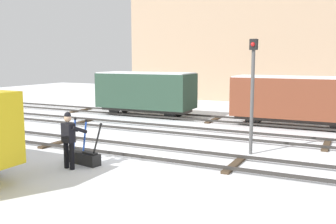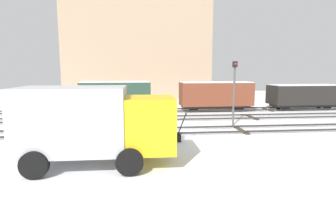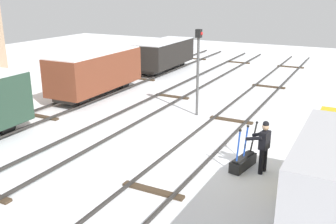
# 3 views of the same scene
# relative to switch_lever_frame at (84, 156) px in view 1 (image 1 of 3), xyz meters

# --- Properties ---
(ground_plane) EXTENTS (60.00, 60.00, 0.00)m
(ground_plane) POSITION_rel_switch_lever_frame_xyz_m (0.81, 1.84, -0.25)
(ground_plane) COLOR white
(track_main_line) EXTENTS (44.00, 1.94, 0.18)m
(track_main_line) POSITION_rel_switch_lever_frame_xyz_m (0.81, 1.84, -0.14)
(track_main_line) COLOR #2D2B28
(track_main_line) RESTS_ON ground_plane
(track_siding_near) EXTENTS (44.00, 1.94, 0.18)m
(track_siding_near) POSITION_rel_switch_lever_frame_xyz_m (0.81, 5.97, -0.13)
(track_siding_near) COLOR #2D2B28
(track_siding_near) RESTS_ON ground_plane
(track_siding_far) EXTENTS (44.00, 1.94, 0.18)m
(track_siding_far) POSITION_rel_switch_lever_frame_xyz_m (0.81, 9.73, -0.14)
(track_siding_far) COLOR #2D2B28
(track_siding_far) RESTS_ON ground_plane
(switch_lever_frame) EXTENTS (1.51, 0.59, 1.45)m
(switch_lever_frame) POSITION_rel_switch_lever_frame_xyz_m (0.00, 0.00, 0.00)
(switch_lever_frame) COLOR black
(switch_lever_frame) RESTS_ON ground_plane
(rail_worker) EXTENTS (0.62, 0.73, 1.72)m
(rail_worker) POSITION_rel_switch_lever_frame_xyz_m (-0.02, -0.61, 0.72)
(rail_worker) COLOR black
(rail_worker) RESTS_ON ground_plane
(signal_post) EXTENTS (0.24, 0.32, 3.93)m
(signal_post) POSITION_rel_switch_lever_frame_xyz_m (4.40, 3.53, 2.16)
(signal_post) COLOR #4C4C4C
(signal_post) RESTS_ON ground_plane
(apartment_building) EXTENTS (17.37, 6.91, 12.91)m
(apartment_building) POSITION_rel_switch_lever_frame_xyz_m (-1.45, 22.52, 6.22)
(apartment_building) COLOR tan
(apartment_building) RESTS_ON ground_plane
(freight_car_near_switch) EXTENTS (5.55, 2.35, 2.51)m
(freight_car_near_switch) POSITION_rel_switch_lever_frame_xyz_m (-3.26, 9.73, 1.19)
(freight_car_near_switch) COLOR #2D2B28
(freight_car_near_switch) RESTS_ON ground_plane
(freight_car_far_end) EXTENTS (5.96, 2.21, 2.44)m
(freight_car_far_end) POSITION_rel_switch_lever_frame_xyz_m (4.98, 9.73, 1.16)
(freight_car_far_end) COLOR #2D2B28
(freight_car_far_end) RESTS_ON ground_plane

